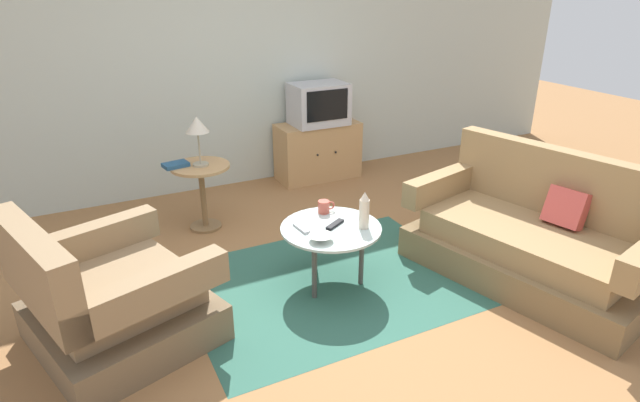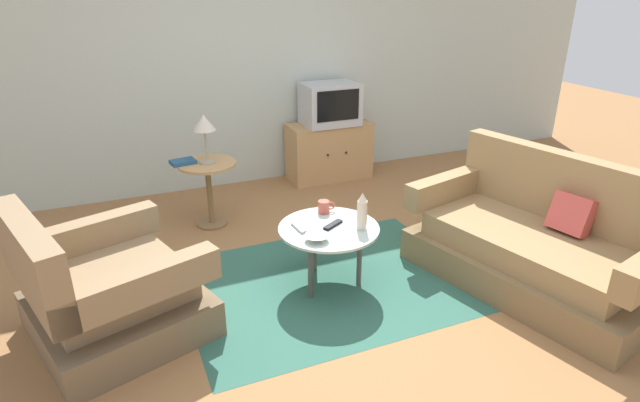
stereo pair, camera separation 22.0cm
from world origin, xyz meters
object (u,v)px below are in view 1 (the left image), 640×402
(vase, at_px, (364,211))
(book, at_px, (176,165))
(tv_stand, at_px, (318,151))
(table_lamp, at_px, (197,127))
(tv_remote_silver, at_px, (301,228))
(couch, at_px, (532,240))
(bowl, at_px, (321,238))
(side_table, at_px, (202,183))
(armchair, at_px, (111,301))
(television, at_px, (319,104))
(coffee_table, at_px, (331,233))
(tv_remote_dark, at_px, (335,224))
(mug, at_px, (324,207))

(vase, distance_m, book, 1.77)
(tv_stand, distance_m, table_lamp, 1.74)
(table_lamp, distance_m, tv_remote_silver, 1.38)
(vase, bearing_deg, couch, -20.93)
(tv_stand, height_order, vase, vase)
(vase, height_order, bowl, vase)
(table_lamp, height_order, vase, table_lamp)
(couch, bearing_deg, vase, 54.95)
(couch, height_order, side_table, couch)
(armchair, bearing_deg, tv_remote_silver, 74.92)
(television, bearing_deg, tv_stand, 90.00)
(table_lamp, relative_size, vase, 1.57)
(coffee_table, height_order, tv_remote_dark, tv_remote_dark)
(armchair, distance_m, mug, 1.58)
(vase, bearing_deg, tv_remote_dark, 144.06)
(television, xyz_separation_m, tv_remote_silver, (-1.09, -1.94, -0.37))
(side_table, relative_size, table_lamp, 1.39)
(tv_stand, bearing_deg, mug, -114.86)
(bowl, bearing_deg, armchair, 173.83)
(bowl, distance_m, tv_remote_dark, 0.25)
(armchair, relative_size, tv_stand, 1.35)
(armchair, height_order, tv_remote_dark, armchair)
(coffee_table, height_order, tv_stand, tv_stand)
(television, relative_size, book, 2.56)
(couch, bearing_deg, table_lamp, 32.03)
(mug, height_order, tv_remote_silver, mug)
(tv_stand, bearing_deg, table_lamp, -154.09)
(couch, height_order, bowl, couch)
(tv_remote_silver, bearing_deg, mug, -60.93)
(vase, bearing_deg, armchair, 176.50)
(coffee_table, height_order, tv_remote_silver, tv_remote_silver)
(tv_remote_dark, bearing_deg, armchair, -29.51)
(table_lamp, height_order, bowl, table_lamp)
(television, height_order, tv_remote_dark, television)
(side_table, bearing_deg, tv_remote_dark, -65.11)
(armchair, xyz_separation_m, mug, (1.55, 0.25, 0.21))
(book, bearing_deg, bowl, -78.52)
(armchair, distance_m, coffee_table, 1.49)
(couch, bearing_deg, tv_stand, -3.54)
(table_lamp, bearing_deg, vase, -61.51)
(television, bearing_deg, tv_remote_dark, -113.30)
(television, bearing_deg, table_lamp, -154.75)
(couch, bearing_deg, tv_remote_dark, 52.88)
(armchair, xyz_separation_m, tv_stand, (2.37, 2.03, 0.02))
(television, relative_size, vase, 2.15)
(tv_remote_dark, relative_size, tv_remote_silver, 0.98)
(side_table, height_order, table_lamp, table_lamp)
(armchair, distance_m, tv_remote_dark, 1.53)
(armchair, distance_m, couch, 2.91)
(television, bearing_deg, vase, -108.19)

